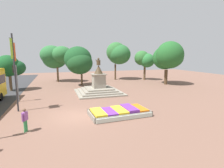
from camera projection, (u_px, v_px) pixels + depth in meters
The scene contains 12 objects.
ground_plane at pixel (76, 116), 14.64m from camera, with size 81.54×81.54×0.00m, color brown.
flower_planter at pixel (120, 112), 14.78m from camera, with size 5.11×2.85×0.63m.
statue_monument at pixel (99, 87), 23.44m from camera, with size 5.96×5.96×4.70m.
traffic_light_mid_block at pixel (16, 77), 18.66m from camera, with size 0.41×0.30×4.00m.
banner_pole at pixel (15, 69), 15.22m from camera, with size 0.18×1.28×6.87m.
pedestrian_near_planter at pixel (25, 119), 11.45m from camera, with size 0.36×0.52×1.59m.
park_tree_far_left at pixel (11, 67), 24.80m from camera, with size 3.88×3.41×5.08m.
park_tree_behind_statue at pixel (55, 56), 33.23m from camera, with size 5.90×5.46×6.91m.
park_tree_far_right at pixel (168, 57), 30.28m from camera, with size 5.22×5.68×7.39m.
park_tree_street_side at pixel (79, 61), 28.74m from camera, with size 4.55×4.82×6.51m.
park_tree_mid_canopy at pixel (118, 54), 36.45m from camera, with size 5.01×5.07×7.74m.
park_tree_distant at pixel (145, 59), 35.92m from camera, with size 3.84×3.78×6.01m.
Camera 1 is at (-1.37, -14.28, 5.00)m, focal length 28.00 mm.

